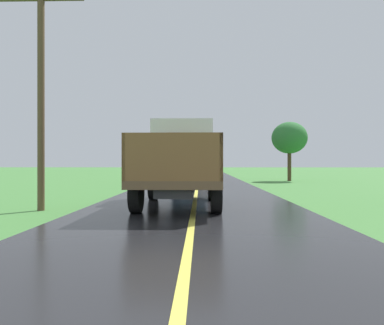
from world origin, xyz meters
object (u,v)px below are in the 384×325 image
object	(u,v)px
banana_truck_near	(181,160)
roadside_tree_near_left	(289,138)
banana_truck_far	(194,161)
utility_pole_roadside	(41,86)

from	to	relation	value
banana_truck_near	roadside_tree_near_left	distance (m)	17.06
banana_truck_far	utility_pole_roadside	size ratio (longest dim) A/B	0.88
banana_truck_near	banana_truck_far	xyz separation A→B (m)	(0.20, 11.43, -0.01)
banana_truck_near	roadside_tree_near_left	world-z (taller)	roadside_tree_near_left
banana_truck_far	roadside_tree_near_left	world-z (taller)	roadside_tree_near_left
banana_truck_near	banana_truck_far	distance (m)	11.43
banana_truck_near	utility_pole_roadside	distance (m)	4.81
banana_truck_near	utility_pole_roadside	world-z (taller)	utility_pole_roadside
banana_truck_near	roadside_tree_near_left	size ratio (longest dim) A/B	1.31
banana_truck_far	banana_truck_near	bearing A→B (deg)	-90.99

